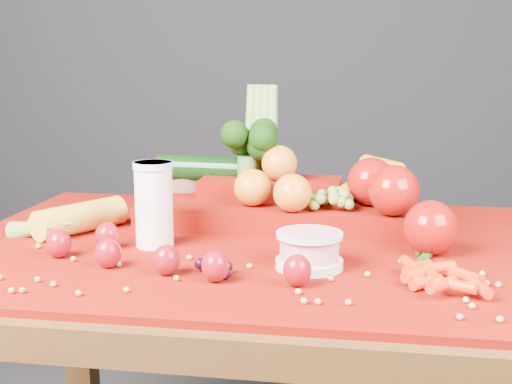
% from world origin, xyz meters
% --- Properties ---
extents(table, '(1.10, 0.80, 0.75)m').
position_xyz_m(table, '(0.00, 0.00, 0.66)').
color(table, '#3A200D').
rests_on(table, ground).
extents(red_cloth, '(1.05, 0.75, 0.01)m').
position_xyz_m(red_cloth, '(0.00, 0.00, 0.76)').
color(red_cloth, '#6F0603').
rests_on(red_cloth, table).
extents(milk_glass, '(0.07, 0.07, 0.15)m').
position_xyz_m(milk_glass, '(-0.17, -0.05, 0.84)').
color(milk_glass, white).
rests_on(milk_glass, red_cloth).
extents(yogurt_bowl, '(0.11, 0.11, 0.06)m').
position_xyz_m(yogurt_bowl, '(0.11, -0.13, 0.79)').
color(yogurt_bowl, silver).
rests_on(yogurt_bowl, red_cloth).
extents(strawberry_scatter, '(0.44, 0.18, 0.05)m').
position_xyz_m(strawberry_scatter, '(-0.13, -0.17, 0.79)').
color(strawberry_scatter, maroon).
rests_on(strawberry_scatter, red_cloth).
extents(dark_grape_cluster, '(0.06, 0.05, 0.03)m').
position_xyz_m(dark_grape_cluster, '(-0.03, -0.19, 0.78)').
color(dark_grape_cluster, black).
rests_on(dark_grape_cluster, red_cloth).
extents(soybean_scatter, '(0.84, 0.24, 0.01)m').
position_xyz_m(soybean_scatter, '(0.00, -0.20, 0.77)').
color(soybean_scatter, tan).
rests_on(soybean_scatter, red_cloth).
extents(corn_ear, '(0.25, 0.27, 0.06)m').
position_xyz_m(corn_ear, '(-0.37, -0.01, 0.78)').
color(corn_ear, gold).
rests_on(corn_ear, red_cloth).
extents(potato, '(0.10, 0.07, 0.07)m').
position_xyz_m(potato, '(-0.19, 0.23, 0.80)').
color(potato, '#4E3220').
rests_on(potato, red_cloth).
extents(baby_carrot_pile, '(0.18, 0.17, 0.03)m').
position_xyz_m(baby_carrot_pile, '(0.31, -0.19, 0.78)').
color(baby_carrot_pile, red).
rests_on(baby_carrot_pile, red_cloth).
extents(green_bean_pile, '(0.14, 0.12, 0.01)m').
position_xyz_m(green_bean_pile, '(0.31, -0.01, 0.77)').
color(green_bean_pile, '#165012').
rests_on(green_bean_pile, red_cloth).
extents(produce_mound, '(0.60, 0.36, 0.27)m').
position_xyz_m(produce_mound, '(0.06, 0.15, 0.82)').
color(produce_mound, '#6F0603').
rests_on(produce_mound, red_cloth).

